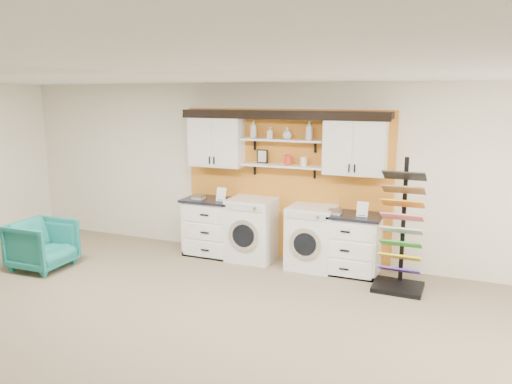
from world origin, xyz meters
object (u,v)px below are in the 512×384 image
at_px(dryer, 312,237).
at_px(sample_rack, 400,250).
at_px(base_cabinet_left, 214,227).
at_px(armchair, 42,245).
at_px(washer, 252,229).
at_px(base_cabinet_right, 349,243).

bearing_deg(dryer, sample_rack, -15.39).
distance_m(base_cabinet_left, dryer, 1.68).
bearing_deg(dryer, armchair, -157.00).
height_order(base_cabinet_left, washer, washer).
bearing_deg(washer, sample_rack, -9.03).
bearing_deg(armchair, base_cabinet_right, -71.30).
distance_m(base_cabinet_left, base_cabinet_right, 2.26).
relative_size(washer, dryer, 1.04).
relative_size(base_cabinet_left, dryer, 1.00).
distance_m(washer, dryer, 0.99).
bearing_deg(dryer, base_cabinet_right, 0.33).
height_order(base_cabinet_right, armchair, base_cabinet_right).
height_order(base_cabinet_right, sample_rack, sample_rack).
bearing_deg(sample_rack, armchair, -165.29).
bearing_deg(washer, dryer, 0.00).
bearing_deg(washer, armchair, -150.12).
distance_m(washer, sample_rack, 2.37).
relative_size(base_cabinet_right, sample_rack, 0.51).
relative_size(base_cabinet_right, armchair, 1.13).
xyz_separation_m(dryer, armchair, (-3.78, -1.60, -0.11)).
relative_size(base_cabinet_left, washer, 0.96).
xyz_separation_m(sample_rack, armchair, (-5.13, -1.23, -0.19)).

